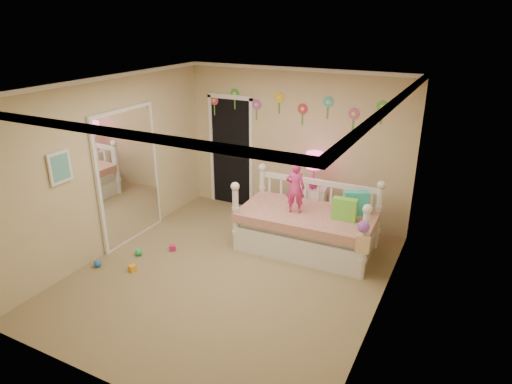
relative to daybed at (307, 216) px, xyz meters
The scene contains 18 objects.
floor 1.48m from the daybed, 118.97° to the right, with size 4.00×4.50×0.01m, color #7F684C.
ceiling 2.46m from the daybed, 118.97° to the right, with size 4.00×4.50×0.01m, color white.
back_wall 1.45m from the daybed, 122.20° to the left, with size 4.00×0.01×2.60m, color tan.
left_wall 3.01m from the daybed, 155.79° to the right, with size 0.01×4.50×2.60m, color tan.
right_wall 1.94m from the daybed, 41.84° to the right, with size 0.01×4.50×2.60m, color tan.
crown_molding 2.44m from the daybed, 118.97° to the right, with size 4.00×4.50×0.06m, color white, non-canonical shape.
daybed is the anchor object (origin of this frame).
pillow_turquoise 0.74m from the daybed, 20.63° to the left, with size 0.36×0.13×0.36m, color #27C6AA.
pillow_lime 0.61m from the daybed, ahead, with size 0.35×0.13×0.33m, color #73DA42.
child 0.49m from the daybed, 152.02° to the right, with size 0.29×0.19×0.78m, color #E4338D.
nightstand 0.77m from the daybed, 104.12° to the left, with size 0.44×0.33×0.73m, color white.
table_lamp 0.94m from the daybed, 104.12° to the left, with size 0.27×0.27×0.60m.
closet_doorway 2.23m from the daybed, 151.52° to the left, with size 0.90×0.04×2.07m, color black.
flower_decals 1.89m from the daybed, 125.89° to the left, with size 3.40×0.02×0.50m, color #B2668C, non-canonical shape.
mirror_closet 2.82m from the daybed, 161.11° to the right, with size 0.07×1.30×2.10m, color white.
wall_picture 3.51m from the daybed, 141.46° to the right, with size 0.05×0.34×0.42m, color white.
hanging_bag 1.14m from the daybed, 30.37° to the right, with size 0.20×0.16×0.36m, color beige, non-canonical shape.
toy_scatter 2.54m from the daybed, 147.76° to the right, with size 0.80×1.30×0.11m, color #996666, non-canonical shape.
Camera 1 is at (2.76, -4.63, 3.39)m, focal length 31.49 mm.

